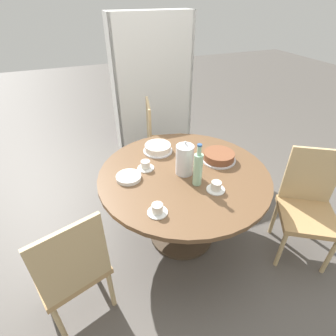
{
  "coord_description": "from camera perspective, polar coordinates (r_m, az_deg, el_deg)",
  "views": [
    {
      "loc": [
        -0.72,
        -1.51,
        1.9
      ],
      "look_at": [
        0.0,
        0.35,
        0.53
      ],
      "focal_mm": 28.0,
      "sensor_mm": 36.0,
      "label": 1
    }
  ],
  "objects": [
    {
      "name": "cup_c",
      "position": [
        2.09,
        -4.89,
        0.54
      ],
      "size": [
        0.13,
        0.13,
        0.07
      ],
      "color": "silver",
      "rests_on": "dining_table"
    },
    {
      "name": "chair_c",
      "position": [
        1.83,
        -20.38,
        -19.62
      ],
      "size": [
        0.53,
        0.53,
        0.92
      ],
      "rotation": [
        0.0,
        0.0,
        9.74
      ],
      "color": "tan",
      "rests_on": "ground_plane"
    },
    {
      "name": "chair_b",
      "position": [
        3.0,
        -1.57,
        6.17
      ],
      "size": [
        0.51,
        0.51,
        0.92
      ],
      "rotation": [
        0.0,
        0.0,
        7.62
      ],
      "color": "tan",
      "rests_on": "ground_plane"
    },
    {
      "name": "cake_second",
      "position": [
        2.31,
        -2.22,
        4.34
      ],
      "size": [
        0.26,
        0.26,
        0.07
      ],
      "color": "silver",
      "rests_on": "dining_table"
    },
    {
      "name": "water_bottle",
      "position": [
        1.87,
        6.52,
        -0.12
      ],
      "size": [
        0.07,
        0.07,
        0.33
      ],
      "color": "#99C6A3",
      "rests_on": "dining_table"
    },
    {
      "name": "plate_stack",
      "position": [
        2.0,
        -8.56,
        -1.98
      ],
      "size": [
        0.19,
        0.19,
        0.03
      ],
      "color": "white",
      "rests_on": "dining_table"
    },
    {
      "name": "dining_table",
      "position": [
        2.14,
        3.38,
        -4.26
      ],
      "size": [
        1.34,
        1.34,
        0.71
      ],
      "color": "#473828",
      "rests_on": "ground_plane"
    },
    {
      "name": "cup_a",
      "position": [
        1.89,
        10.4,
        -4.06
      ],
      "size": [
        0.13,
        0.13,
        0.07
      ],
      "color": "silver",
      "rests_on": "dining_table"
    },
    {
      "name": "cup_b",
      "position": [
        1.69,
        -2.32,
        -9.02
      ],
      "size": [
        0.13,
        0.13,
        0.07
      ],
      "color": "silver",
      "rests_on": "dining_table"
    },
    {
      "name": "chair_a",
      "position": [
        2.38,
        28.15,
        -7.08
      ],
      "size": [
        0.58,
        0.58,
        0.92
      ],
      "rotation": [
        0.0,
        0.0,
        5.73
      ],
      "color": "tan",
      "rests_on": "ground_plane"
    },
    {
      "name": "cake_main",
      "position": [
        2.22,
        10.99,
        2.46
      ],
      "size": [
        0.28,
        0.28,
        0.07
      ],
      "color": "silver",
      "rests_on": "dining_table"
    },
    {
      "name": "bookshelf",
      "position": [
        3.54,
        -3.41,
        16.84
      ],
      "size": [
        1.02,
        0.28,
        1.7
      ],
      "rotation": [
        0.0,
        0.0,
        3.14
      ],
      "color": "silver",
      "rests_on": "ground_plane"
    },
    {
      "name": "coffee_pot",
      "position": [
        1.98,
        3.71,
        2.04
      ],
      "size": [
        0.14,
        0.14,
        0.28
      ],
      "color": "silver",
      "rests_on": "dining_table"
    },
    {
      "name": "ground_plane",
      "position": [
        2.53,
        2.94,
        -14.2
      ],
      "size": [
        14.0,
        14.0,
        0.0
      ],
      "primitive_type": "plane",
      "color": "#56514C"
    }
  ]
}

